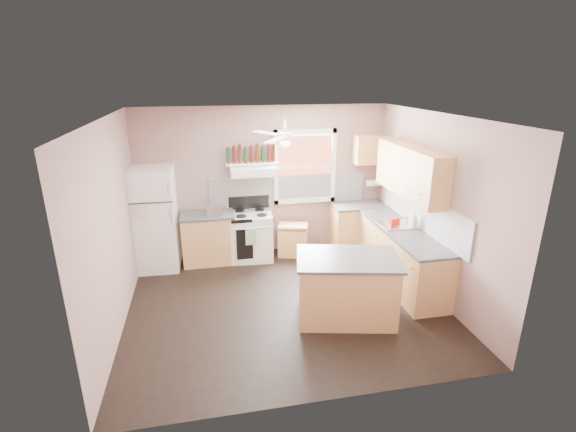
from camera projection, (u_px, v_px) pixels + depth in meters
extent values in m
plane|color=black|center=(285.00, 302.00, 6.18)|extent=(4.50, 4.50, 0.00)
plane|color=white|center=(285.00, 116.00, 5.30)|extent=(4.50, 4.50, 0.00)
cube|color=#8A6A62|center=(264.00, 181.00, 7.61)|extent=(4.50, 0.05, 2.70)
cube|color=#8A6A62|center=(436.00, 207.00, 6.17)|extent=(0.05, 4.00, 2.70)
cube|color=#8A6A62|center=(110.00, 228.00, 5.31)|extent=(0.05, 4.00, 2.70)
cube|color=white|center=(288.00, 190.00, 7.72)|extent=(2.90, 0.03, 0.55)
cube|color=white|center=(422.00, 212.00, 6.49)|extent=(0.03, 2.60, 0.55)
cube|color=brown|center=(304.00, 166.00, 7.63)|extent=(1.00, 0.02, 1.20)
cube|color=white|center=(305.00, 167.00, 7.61)|extent=(1.16, 0.07, 1.36)
cube|color=white|center=(154.00, 219.00, 7.05)|extent=(0.77, 0.75, 1.77)
cube|color=tan|center=(209.00, 239.00, 7.41)|extent=(0.90, 0.60, 0.86)
cube|color=#3E3E40|center=(207.00, 215.00, 7.27)|extent=(0.92, 0.62, 0.04)
cube|color=silver|center=(216.00, 210.00, 7.15)|extent=(0.32, 0.24, 0.18)
cube|color=white|center=(251.00, 236.00, 7.55)|extent=(0.79, 0.69, 0.86)
cube|color=white|center=(253.00, 171.00, 7.23)|extent=(0.78, 0.50, 0.14)
cube|color=white|center=(252.00, 163.00, 7.31)|extent=(0.90, 0.26, 0.03)
cube|color=tan|center=(293.00, 242.00, 7.72)|extent=(0.61, 0.48, 0.53)
cube|color=tan|center=(358.00, 228.00, 7.94)|extent=(1.00, 0.60, 0.86)
cube|color=tan|center=(401.00, 257.00, 6.68)|extent=(0.60, 2.20, 0.86)
cube|color=#3E3E40|center=(359.00, 205.00, 7.80)|extent=(1.02, 0.62, 0.04)
cube|color=#3E3E40|center=(403.00, 231.00, 6.53)|extent=(0.62, 2.22, 0.04)
cube|color=silver|center=(397.00, 225.00, 6.71)|extent=(0.55, 0.45, 0.03)
cylinder|color=silver|center=(407.00, 220.00, 6.72)|extent=(0.03, 0.03, 0.14)
cube|color=tan|center=(411.00, 171.00, 6.45)|extent=(0.33, 1.80, 0.76)
cube|color=tan|center=(370.00, 149.00, 7.62)|extent=(0.60, 0.33, 0.52)
cylinder|color=white|center=(373.00, 183.00, 7.88)|extent=(0.26, 0.12, 0.12)
cube|color=tan|center=(347.00, 289.00, 5.69)|extent=(1.43, 1.07, 0.86)
cube|color=#3E3E40|center=(348.00, 259.00, 5.54)|extent=(1.52, 1.16, 0.04)
cylinder|color=white|center=(285.00, 136.00, 5.38)|extent=(0.20, 0.20, 0.08)
imported|color=silver|center=(414.00, 220.00, 6.54)|extent=(0.14, 0.14, 0.27)
cube|color=red|center=(393.00, 221.00, 6.75)|extent=(0.20, 0.16, 0.10)
cylinder|color=#143819|center=(228.00, 156.00, 7.18)|extent=(0.06, 0.06, 0.27)
cylinder|color=#590F0F|center=(234.00, 155.00, 7.20)|extent=(0.06, 0.06, 0.29)
cylinder|color=#3F230F|center=(240.00, 154.00, 7.21)|extent=(0.06, 0.06, 0.31)
cylinder|color=#143819|center=(246.00, 155.00, 7.24)|extent=(0.06, 0.06, 0.27)
cylinder|color=#590F0F|center=(252.00, 154.00, 7.26)|extent=(0.06, 0.06, 0.29)
cylinder|color=#3F230F|center=(257.00, 154.00, 7.27)|extent=(0.06, 0.06, 0.31)
cylinder|color=#143819|center=(263.00, 155.00, 7.30)|extent=(0.06, 0.06, 0.27)
cylinder|color=#590F0F|center=(269.00, 154.00, 7.31)|extent=(0.06, 0.06, 0.29)
cylinder|color=#3F230F|center=(274.00, 153.00, 7.33)|extent=(0.06, 0.06, 0.31)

